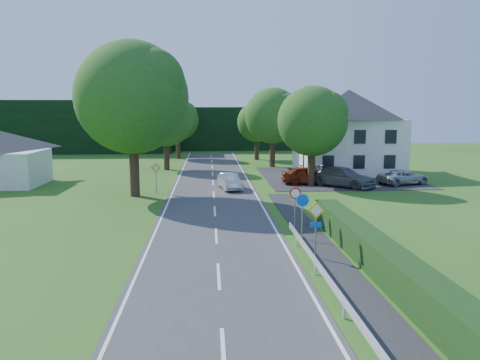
{
  "coord_description": "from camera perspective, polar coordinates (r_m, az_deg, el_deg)",
  "views": [
    {
      "loc": [
        -0.33,
        -11.65,
        6.49
      ],
      "look_at": [
        1.64,
        18.0,
        2.06
      ],
      "focal_mm": 35.0,
      "sensor_mm": 36.0,
      "label": 1
    }
  ],
  "objects": [
    {
      "name": "road",
      "position": [
        32.3,
        -3.14,
        -3.08
      ],
      "size": [
        7.0,
        80.0,
        0.04
      ],
      "primitive_type": "cube",
      "color": "#3A3A3C",
      "rests_on": "ground"
    },
    {
      "name": "sign_priority_right",
      "position": [
        20.7,
        9.26,
        -4.72
      ],
      "size": [
        0.78,
        0.09,
        2.59
      ],
      "color": "gray",
      "rests_on": "ground"
    },
    {
      "name": "tree_left_back",
      "position": [
        63.83,
        -7.59,
        6.21
      ],
      "size": [
        6.6,
        6.6,
        8.07
      ],
      "primitive_type": null,
      "color": "#2A5318",
      "rests_on": "ground"
    },
    {
      "name": "guardrail",
      "position": [
        12.98,
        16.52,
        -20.12
      ],
      "size": [
        0.12,
        26.0,
        0.69
      ],
      "primitive_type": null,
      "color": "white",
      "rests_on": "ground"
    },
    {
      "name": "tree_left_far",
      "position": [
        51.9,
        -9.01,
        5.95
      ],
      "size": [
        7.0,
        7.0,
        8.58
      ],
      "primitive_type": null,
      "color": "#2A5318",
      "rests_on": "ground"
    },
    {
      "name": "tree_right_far",
      "position": [
        54.18,
        4.0,
        6.41
      ],
      "size": [
        7.4,
        7.4,
        9.09
      ],
      "primitive_type": null,
      "color": "#2A5318",
      "rests_on": "ground"
    },
    {
      "name": "parked_car_silver_a",
      "position": [
        48.28,
        10.1,
        1.6
      ],
      "size": [
        4.9,
        2.51,
        1.54
      ],
      "primitive_type": "imported",
      "rotation": [
        0.0,
        0.0,
        1.77
      ],
      "color": "silver",
      "rests_on": "parking_pad"
    },
    {
      "name": "motorcycle",
      "position": [
        42.46,
        -0.89,
        0.47
      ],
      "size": [
        1.21,
        2.11,
        1.05
      ],
      "primitive_type": "imported",
      "rotation": [
        0.0,
        0.0,
        -0.27
      ],
      "color": "black",
      "rests_on": "road"
    },
    {
      "name": "parasol",
      "position": [
        47.4,
        10.66,
        1.55
      ],
      "size": [
        2.06,
        2.09,
        1.69
      ],
      "primitive_type": "imported",
      "rotation": [
        0.0,
        0.0,
        -0.12
      ],
      "color": "#A30D0F",
      "rests_on": "parking_pad"
    },
    {
      "name": "sign_priority_left",
      "position": [
        37.17,
        -10.21,
        0.98
      ],
      "size": [
        0.78,
        0.09,
        2.44
      ],
      "color": "gray",
      "rests_on": "ground"
    },
    {
      "name": "streetlight",
      "position": [
        42.53,
        7.62,
        5.68
      ],
      "size": [
        2.03,
        0.18,
        8.0
      ],
      "color": "gray",
      "rests_on": "ground"
    },
    {
      "name": "line_edge_left",
      "position": [
        32.43,
        -8.9,
        -3.08
      ],
      "size": [
        0.12,
        80.0,
        0.01
      ],
      "primitive_type": "cube",
      "color": "white",
      "rests_on": "road"
    },
    {
      "name": "treeline_right",
      "position": [
        78.15,
        2.33,
        6.29
      ],
      "size": [
        30.0,
        5.0,
        7.0
      ],
      "primitive_type": "cube",
      "color": "black",
      "rests_on": "ground"
    },
    {
      "name": "treeline_left",
      "position": [
        78.71,
        -24.52,
        5.91
      ],
      "size": [
        44.0,
        6.0,
        8.0
      ],
      "primitive_type": "cube",
      "color": "black",
      "rests_on": "ground"
    },
    {
      "name": "moving_car",
      "position": [
        38.56,
        -1.27,
        -0.15
      ],
      "size": [
        2.05,
        4.19,
        1.32
      ],
      "primitive_type": "imported",
      "rotation": [
        0.0,
        0.0,
        0.17
      ],
      "color": "silver",
      "rests_on": "road"
    },
    {
      "name": "tree_right_back",
      "position": [
        62.03,
        2.07,
        5.98
      ],
      "size": [
        6.2,
        6.2,
        7.56
      ],
      "primitive_type": null,
      "color": "#2A5318",
      "rests_on": "ground"
    },
    {
      "name": "line_centre",
      "position": [
        32.3,
        -3.14,
        -3.03
      ],
      "size": [
        0.12,
        80.0,
        0.01
      ],
      "primitive_type": null,
      "color": "white",
      "rests_on": "road"
    },
    {
      "name": "footpath",
      "position": [
        16.0,
        16.47,
        -15.72
      ],
      "size": [
        1.5,
        44.0,
        0.04
      ],
      "primitive_type": "cube",
      "color": "black",
      "rests_on": "ground"
    },
    {
      "name": "house_white",
      "position": [
        49.8,
        12.99,
        5.87
      ],
      "size": [
        10.6,
        8.4,
        8.6
      ],
      "color": "silver",
      "rests_on": "ground"
    },
    {
      "name": "sign_speed_limit",
      "position": [
        25.49,
        6.74,
        -2.24
      ],
      "size": [
        0.64,
        0.11,
        2.37
      ],
      "color": "gray",
      "rests_on": "ground"
    },
    {
      "name": "tree_right_mid",
      "position": [
        40.68,
        8.78,
        5.29
      ],
      "size": [
        7.0,
        7.0,
        8.58
      ],
      "primitive_type": null,
      "color": "#2A5318",
      "rests_on": "ground"
    },
    {
      "name": "sign_roundabout",
      "position": [
        23.59,
        7.61,
        -3.36
      ],
      "size": [
        0.64,
        0.08,
        2.37
      ],
      "color": "gray",
      "rests_on": "ground"
    },
    {
      "name": "parked_car_red",
      "position": [
        41.73,
        8.29,
        0.61
      ],
      "size": [
        4.74,
        2.11,
        1.58
      ],
      "primitive_type": "imported",
      "rotation": [
        0.0,
        0.0,
        1.52
      ],
      "color": "maroon",
      "rests_on": "parking_pad"
    },
    {
      "name": "parking_pad",
      "position": [
        46.77,
        11.52,
        0.36
      ],
      "size": [
        14.0,
        16.0,
        0.04
      ],
      "primitive_type": "cube",
      "color": "black",
      "rests_on": "ground"
    },
    {
      "name": "hedge_right",
      "position": [
        14.71,
        25.27,
        -15.74
      ],
      "size": [
        1.2,
        30.0,
        1.3
      ],
      "primitive_type": "cube",
      "color": "black",
      "rests_on": "ground"
    },
    {
      "name": "tree_main",
      "position": [
        36.1,
        -12.94,
        7.21
      ],
      "size": [
        9.4,
        9.4,
        11.64
      ],
      "primitive_type": null,
      "color": "#2A5318",
      "rests_on": "ground"
    },
    {
      "name": "parked_car_silver_b",
      "position": [
        43.54,
        19.27,
        0.34
      ],
      "size": [
        5.03,
        3.47,
        1.28
      ],
      "primitive_type": "imported",
      "rotation": [
        0.0,
        0.0,
        1.89
      ],
      "color": "#B5B4BB",
      "rests_on": "parking_pad"
    },
    {
      "name": "parked_car_grey",
      "position": [
        40.87,
        12.45,
        0.36
      ],
      "size": [
        5.6,
        5.53,
        1.62
      ],
      "primitive_type": "imported",
      "rotation": [
        0.0,
        0.0,
        0.8
      ],
      "color": "#54555A",
      "rests_on": "parking_pad"
    },
    {
      "name": "ground",
      "position": [
        13.34,
        -2.02,
        -20.63
      ],
      "size": [
        160.0,
        160.0,
        0.0
      ],
      "primitive_type": "plane",
      "color": "#2B5618",
      "rests_on": "ground"
    },
    {
      "name": "line_edge_right",
      "position": [
        32.49,
        2.6,
        -2.96
      ],
      "size": [
        0.12,
        80.0,
        0.01
      ],
      "primitive_type": "cube",
      "color": "white",
      "rests_on": "road"
    }
  ]
}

